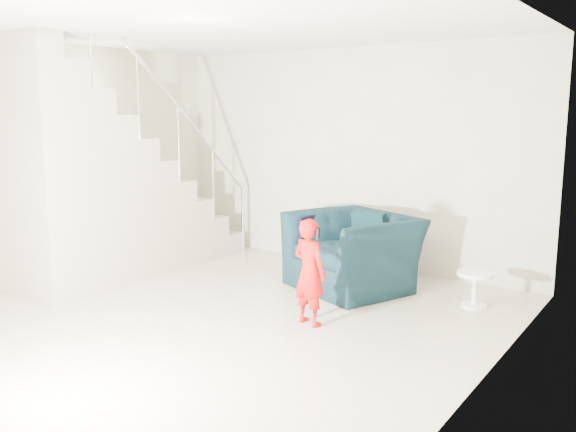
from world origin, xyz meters
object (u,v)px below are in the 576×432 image
object	(u,v)px
toddler	(310,272)
side_table	(475,283)
staircase	(103,198)
armchair	(353,252)

from	to	relation	value
toddler	side_table	bearing A→B (deg)	-117.13
side_table	staircase	world-z (taller)	staircase
side_table	armchair	bearing A→B (deg)	-175.54
armchair	staircase	distance (m)	2.93
armchair	side_table	xyz separation A→B (m)	(1.32, 0.10, -0.17)
toddler	staircase	xyz separation A→B (m)	(-2.83, -0.01, 0.45)
armchair	toddler	distance (m)	1.27
side_table	staircase	xyz separation A→B (m)	(-3.92, -1.36, 0.71)
toddler	armchair	bearing A→B (deg)	-67.66
armchair	staircase	world-z (taller)	staircase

